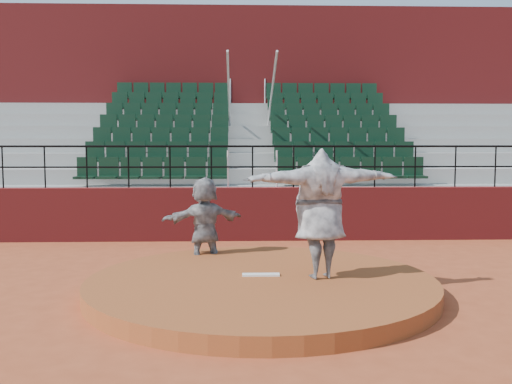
{
  "coord_description": "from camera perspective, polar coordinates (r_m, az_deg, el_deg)",
  "views": [
    {
      "loc": [
        -0.38,
        -8.85,
        2.37
      ],
      "look_at": [
        0.0,
        2.5,
        1.4
      ],
      "focal_mm": 40.0,
      "sensor_mm": 36.0,
      "label": 1
    }
  ],
  "objects": [
    {
      "name": "ground",
      "position": [
        9.17,
        0.53,
        -10.1
      ],
      "size": [
        90.0,
        90.0,
        0.0
      ],
      "primitive_type": "plane",
      "color": "#A44625",
      "rests_on": "ground"
    },
    {
      "name": "pitchers_mound",
      "position": [
        9.14,
        0.53,
        -9.34
      ],
      "size": [
        5.5,
        5.5,
        0.25
      ],
      "primitive_type": "cylinder",
      "color": "#954821",
      "rests_on": "ground"
    },
    {
      "name": "pitching_rubber",
      "position": [
        9.25,
        0.49,
        -8.27
      ],
      "size": [
        0.6,
        0.15,
        0.03
      ],
      "primitive_type": "cube",
      "color": "white",
      "rests_on": "pitchers_mound"
    },
    {
      "name": "boundary_wall",
      "position": [
        13.96,
        -0.34,
        -2.19
      ],
      "size": [
        24.0,
        0.3,
        1.3
      ],
      "primitive_type": "cube",
      "color": "maroon",
      "rests_on": "ground"
    },
    {
      "name": "wall_railing",
      "position": [
        13.86,
        -0.35,
        3.47
      ],
      "size": [
        24.04,
        0.05,
        1.03
      ],
      "color": "black",
      "rests_on": "boundary_wall"
    },
    {
      "name": "seating_deck",
      "position": [
        17.52,
        -0.67,
        1.88
      ],
      "size": [
        24.0,
        5.97,
        4.63
      ],
      "color": "gray",
      "rests_on": "ground"
    },
    {
      "name": "press_box_facade",
      "position": [
        21.49,
        -0.91,
        8.03
      ],
      "size": [
        24.0,
        3.0,
        7.1
      ],
      "primitive_type": "cube",
      "color": "maroon",
      "rests_on": "ground"
    },
    {
      "name": "pitcher",
      "position": [
        9.01,
        6.43,
        -2.14
      ],
      "size": [
        2.6,
        1.18,
        2.05
      ],
      "primitive_type": "imported",
      "rotation": [
        0.0,
        0.0,
        3.34
      ],
      "color": "black",
      "rests_on": "pitchers_mound"
    },
    {
      "name": "fielder",
      "position": [
        11.01,
        -5.17,
        -2.99
      ],
      "size": [
        1.68,
        1.05,
        1.73
      ],
      "primitive_type": "imported",
      "rotation": [
        0.0,
        0.0,
        3.51
      ],
      "color": "black",
      "rests_on": "ground"
    }
  ]
}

